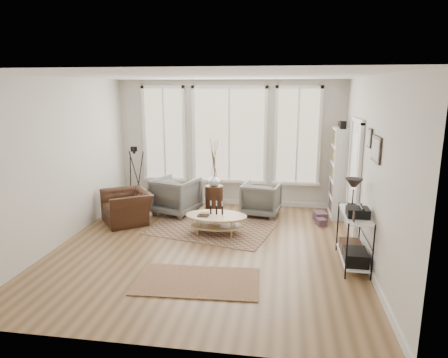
% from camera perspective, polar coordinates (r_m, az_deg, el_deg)
% --- Properties ---
extents(room, '(5.50, 5.54, 2.90)m').
position_cam_1_polar(room, '(6.64, -2.28, 1.70)').
color(room, olive).
rests_on(room, ground).
extents(bay_window, '(4.14, 0.12, 2.24)m').
position_cam_1_polar(bay_window, '(9.24, 0.75, 6.01)').
color(bay_window, tan).
rests_on(bay_window, ground).
extents(door, '(0.09, 1.06, 2.22)m').
position_cam_1_polar(door, '(7.80, 18.12, 0.47)').
color(door, silver).
rests_on(door, ground).
extents(bookcase, '(0.31, 0.85, 2.06)m').
position_cam_1_polar(bookcase, '(8.85, 16.10, 0.92)').
color(bookcase, white).
rests_on(bookcase, ground).
extents(low_shelf, '(0.38, 1.08, 1.30)m').
position_cam_1_polar(low_shelf, '(6.56, 18.09, -7.40)').
color(low_shelf, white).
rests_on(low_shelf, ground).
extents(wall_art, '(0.04, 0.88, 0.44)m').
position_cam_1_polar(wall_art, '(6.30, 20.69, 4.42)').
color(wall_art, black).
rests_on(wall_art, ground).
extents(rug_main, '(2.63, 2.20, 0.01)m').
position_cam_1_polar(rug_main, '(7.99, -1.60, -6.92)').
color(rug_main, brown).
rests_on(rug_main, ground).
extents(rug_runner, '(1.81, 1.07, 0.01)m').
position_cam_1_polar(rug_runner, '(5.91, -3.83, -14.33)').
color(rug_runner, brown).
rests_on(rug_runner, ground).
extents(coffee_table, '(1.19, 0.77, 0.54)m').
position_cam_1_polar(coffee_table, '(7.59, -1.18, -5.75)').
color(coffee_table, tan).
rests_on(coffee_table, ground).
extents(armchair_left, '(1.10, 1.12, 0.81)m').
position_cam_1_polar(armchair_left, '(8.83, -6.89, -2.37)').
color(armchair_left, slate).
rests_on(armchair_left, ground).
extents(armchair_right, '(0.89, 0.91, 0.72)m').
position_cam_1_polar(armchair_right, '(8.71, 5.35, -2.83)').
color(armchair_right, slate).
rests_on(armchair_right, ground).
extents(side_table, '(0.40, 0.40, 1.67)m').
position_cam_1_polar(side_table, '(8.80, -1.43, 0.34)').
color(side_table, '#391E11').
rests_on(side_table, ground).
extents(vase, '(0.30, 0.30, 0.27)m').
position_cam_1_polar(vase, '(8.81, -1.46, -0.11)').
color(vase, silver).
rests_on(vase, side_table).
extents(accent_chair, '(1.32, 1.29, 0.65)m').
position_cam_1_polar(accent_chair, '(8.46, -13.71, -3.90)').
color(accent_chair, '#391E11').
rests_on(accent_chair, ground).
extents(tripod_camera, '(0.51, 0.51, 1.44)m').
position_cam_1_polar(tripod_camera, '(9.23, -12.51, -0.26)').
color(tripod_camera, black).
rests_on(tripod_camera, ground).
extents(book_stack_near, '(0.30, 0.34, 0.19)m').
position_cam_1_polar(book_stack_near, '(8.59, 13.56, -5.24)').
color(book_stack_near, brown).
rests_on(book_stack_near, ground).
extents(book_stack_far, '(0.23, 0.26, 0.14)m').
position_cam_1_polar(book_stack_far, '(8.33, 13.70, -5.99)').
color(book_stack_far, brown).
rests_on(book_stack_far, ground).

